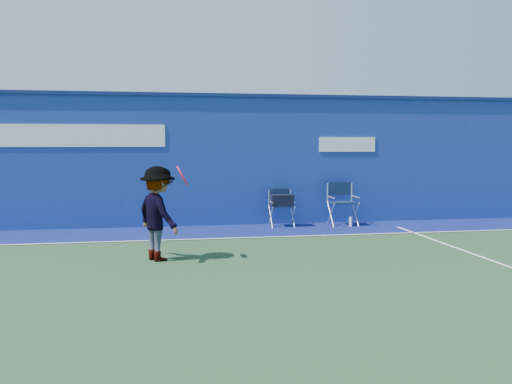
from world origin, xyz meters
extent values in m
plane|color=#244425|center=(0.00, 0.00, 0.00)|extent=(80.00, 80.00, 0.00)
cube|color=navy|center=(0.00, 5.20, 1.50)|extent=(24.00, 0.40, 3.00)
cube|color=navy|center=(0.00, 5.20, 3.04)|extent=(24.00, 0.50, 0.08)
cube|color=white|center=(-3.00, 4.99, 2.10)|extent=(4.50, 0.02, 0.50)
cube|color=white|center=(3.60, 4.99, 1.90)|extent=(1.40, 0.02, 0.35)
cube|color=navy|center=(0.00, 4.10, 0.00)|extent=(24.00, 1.80, 0.01)
cube|color=white|center=(0.00, 3.20, 0.01)|extent=(24.00, 0.06, 0.01)
cube|color=#101F3D|center=(1.89, 4.58, 0.47)|extent=(0.45, 0.38, 0.03)
cube|color=silver|center=(1.89, 4.81, 0.66)|extent=(0.52, 0.02, 0.38)
cube|color=#101F3D|center=(1.89, 4.81, 0.73)|extent=(0.45, 0.02, 0.26)
cube|color=black|center=(1.89, 4.55, 0.61)|extent=(0.52, 0.30, 0.28)
cube|color=#101F3D|center=(1.89, 4.81, 0.77)|extent=(0.38, 0.06, 0.21)
cube|color=#101F3D|center=(3.34, 4.49, 0.55)|extent=(0.53, 0.45, 0.03)
cube|color=silver|center=(3.34, 4.76, 0.76)|extent=(0.60, 0.03, 0.44)
cube|color=#101F3D|center=(3.34, 4.76, 0.85)|extent=(0.53, 0.03, 0.31)
cylinder|color=white|center=(3.46, 4.29, 0.11)|extent=(0.07, 0.07, 0.23)
imported|color=#EA4738|center=(-0.89, 1.42, 0.78)|extent=(1.01, 1.16, 1.56)
torus|color=red|center=(-0.49, 1.30, 1.40)|extent=(0.20, 0.37, 0.34)
cylinder|color=gray|center=(-0.49, 1.30, 1.40)|extent=(0.15, 0.32, 0.28)
cylinder|color=black|center=(-0.79, 1.30, 1.24)|extent=(0.32, 0.04, 0.19)
camera|label=1|loc=(-0.79, -7.58, 1.94)|focal=38.00mm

